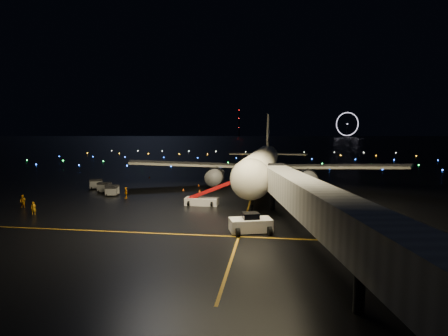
{
  "coord_description": "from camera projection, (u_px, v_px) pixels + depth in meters",
  "views": [
    {
      "loc": [
        15.42,
        -45.75,
        10.99
      ],
      "look_at": [
        7.36,
        12.0,
        5.0
      ],
      "focal_mm": 28.0,
      "sensor_mm": 36.0,
      "label": 1
    }
  ],
  "objects": [
    {
      "name": "baggage_cart_2",
      "position": [
        104.0,
        187.0,
        63.83
      ],
      "size": [
        2.25,
        1.64,
        1.84
      ],
      "primitive_type": "cube",
      "rotation": [
        0.0,
        0.0,
        -0.06
      ],
      "color": "gray",
      "rests_on": "ground"
    },
    {
      "name": "crew_b",
      "position": [
        23.0,
        201.0,
        50.9
      ],
      "size": [
        0.94,
        0.74,
        1.9
      ],
      "primitive_type": "imported",
      "rotation": [
        0.0,
        0.0,
        -0.03
      ],
      "color": "orange",
      "rests_on": "ground"
    },
    {
      "name": "ferris_wheel",
      "position": [
        347.0,
        125.0,
        731.64
      ],
      "size": [
        49.33,
        16.8,
        52.0
      ],
      "primitive_type": null,
      "rotation": [
        0.0,
        0.0,
        0.26
      ],
      "color": "black",
      "rests_on": "ground"
    },
    {
      "name": "taxiway_lights",
      "position": [
        237.0,
        157.0,
        152.73
      ],
      "size": [
        164.0,
        92.0,
        0.36
      ],
      "primitive_type": null,
      "color": "black",
      "rests_on": "ground"
    },
    {
      "name": "safety_cone_0",
      "position": [
        200.0,
        191.0,
        63.95
      ],
      "size": [
        0.54,
        0.54,
        0.53
      ],
      "primitive_type": "cone",
      "rotation": [
        0.0,
        0.0,
        -0.18
      ],
      "color": "#ED5A12",
      "rests_on": "ground"
    },
    {
      "name": "airliner",
      "position": [
        263.0,
        147.0,
        71.52
      ],
      "size": [
        57.2,
        54.51,
        15.75
      ],
      "primitive_type": null,
      "rotation": [
        0.0,
        0.0,
        -0.03
      ],
      "color": "silver",
      "rests_on": "ground"
    },
    {
      "name": "radio_mast",
      "position": [
        239.0,
        123.0,
        782.35
      ],
      "size": [
        1.8,
        1.8,
        64.0
      ],
      "primitive_type": "cylinder",
      "color": "black",
      "rests_on": "ground"
    },
    {
      "name": "baggage_cart_3",
      "position": [
        96.0,
        184.0,
        67.89
      ],
      "size": [
        2.66,
        2.28,
        1.9
      ],
      "primitive_type": "cube",
      "rotation": [
        0.0,
        0.0,
        0.38
      ],
      "color": "gray",
      "rests_on": "ground"
    },
    {
      "name": "baggage_cart_0",
      "position": [
        111.0,
        191.0,
        60.45
      ],
      "size": [
        2.07,
        1.61,
        1.59
      ],
      "primitive_type": "cube",
      "rotation": [
        0.0,
        0.0,
        0.17
      ],
      "color": "gray",
      "rests_on": "ground"
    },
    {
      "name": "safety_cone_2",
      "position": [
        183.0,
        189.0,
        65.69
      ],
      "size": [
        0.58,
        0.58,
        0.52
      ],
      "primitive_type": "cone",
      "rotation": [
        0.0,
        0.0,
        0.36
      ],
      "color": "#ED5A12",
      "rests_on": "ground"
    },
    {
      "name": "belt_loader",
      "position": [
        202.0,
        193.0,
        52.7
      ],
      "size": [
        7.39,
        2.3,
        3.54
      ],
      "primitive_type": null,
      "rotation": [
        0.0,
        0.0,
        -0.04
      ],
      "color": "silver",
      "rests_on": "ground"
    },
    {
      "name": "pushback_tug",
      "position": [
        251.0,
        222.0,
        38.47
      ],
      "size": [
        5.04,
        3.58,
        2.17
      ],
      "primitive_type": "cube",
      "rotation": [
        0.0,
        0.0,
        0.29
      ],
      "color": "silver",
      "rests_on": "ground"
    },
    {
      "name": "ground",
      "position": [
        257.0,
        143.0,
        343.88
      ],
      "size": [
        2000.0,
        2000.0,
        0.0
      ],
      "primitive_type": "plane",
      "color": "black",
      "rests_on": "ground"
    },
    {
      "name": "safety_cone_3",
      "position": [
        149.0,
        177.0,
        83.88
      ],
      "size": [
        0.45,
        0.45,
        0.45
      ],
      "primitive_type": "cone",
      "rotation": [
        0.0,
        0.0,
        0.15
      ],
      "color": "#ED5A12",
      "rests_on": "ground"
    },
    {
      "name": "jet_bridge",
      "position": [
        360.0,
        261.0,
        20.99
      ],
      "size": [
        14.0,
        58.0,
        6.6
      ],
      "primitive_type": null,
      "color": "#979797",
      "rests_on": "ground"
    },
    {
      "name": "crew_a",
      "position": [
        34.0,
        208.0,
        46.63
      ],
      "size": [
        0.77,
        0.7,
        1.76
      ],
      "primitive_type": "imported",
      "rotation": [
        0.0,
        0.0,
        0.57
      ],
      "color": "orange",
      "rests_on": "ground"
    },
    {
      "name": "safety_cone_1",
      "position": [
        199.0,
        185.0,
        71.26
      ],
      "size": [
        0.48,
        0.48,
        0.49
      ],
      "primitive_type": "cone",
      "rotation": [
        0.0,
        0.0,
        -0.12
      ],
      "color": "#ED5A12",
      "rests_on": "ground"
    },
    {
      "name": "crew_c",
      "position": [
        126.0,
        193.0,
        58.06
      ],
      "size": [
        1.01,
        1.16,
        1.88
      ],
      "primitive_type": "imported",
      "rotation": [
        0.0,
        0.0,
        -0.96
      ],
      "color": "orange",
      "rests_on": "ground"
    },
    {
      "name": "lane_cross",
      "position": [
        88.0,
        230.0,
        39.15
      ],
      "size": [
        60.0,
        0.25,
        0.02
      ],
      "primitive_type": "cube",
      "color": "#CA8F18",
      "rests_on": "ground"
    },
    {
      "name": "lane_centre",
      "position": [
        252.0,
        195.0,
        61.44
      ],
      "size": [
        0.25,
        80.0,
        0.02
      ],
      "primitive_type": "cube",
      "color": "#CA8F18",
      "rests_on": "ground"
    },
    {
      "name": "baggage_cart_1",
      "position": [
        112.0,
        190.0,
        61.4
      ],
      "size": [
        2.27,
        1.77,
        1.74
      ],
      "primitive_type": "cube",
      "rotation": [
        0.0,
        0.0,
        -0.17
      ],
      "color": "gray",
      "rests_on": "ground"
    }
  ]
}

